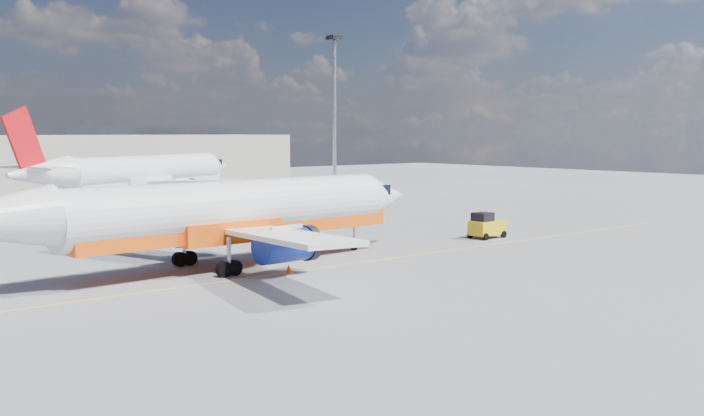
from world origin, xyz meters
TOP-DOWN VIEW (x-y plane):
  - ground at (0.00, 0.00)m, footprint 240.00×240.00m
  - taxi_line at (0.00, 3.00)m, footprint 70.00×0.15m
  - terminal_main at (5.00, 75.00)m, footprint 70.00×14.00m
  - main_jet at (-7.94, 6.72)m, footprint 34.45×27.19m
  - second_jet at (6.64, 50.76)m, footprint 35.53×26.73m
  - gse_tug at (15.66, 5.71)m, footprint 2.98×1.90m
  - traffic_cone at (-5.66, 2.53)m, footprint 0.44×0.44m
  - floodlight_mast at (24.99, 37.24)m, footprint 1.43×1.43m

SIDE VIEW (x-z plane):
  - ground at x=0.00m, z-range 0.00..0.00m
  - taxi_line at x=0.00m, z-range 0.00..0.01m
  - traffic_cone at x=-5.66m, z-range -0.01..0.61m
  - gse_tug at x=15.66m, z-range -0.06..2.03m
  - main_jet at x=-7.94m, z-range -1.74..8.70m
  - second_jet at x=6.64m, z-range -1.83..9.14m
  - terminal_main at x=5.00m, z-range 0.00..8.00m
  - floodlight_mast at x=24.99m, z-range 1.95..21.51m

